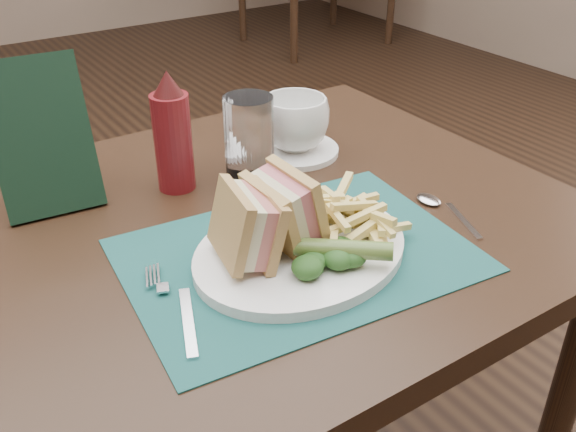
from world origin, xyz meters
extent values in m
plane|color=black|center=(0.00, 0.00, 0.00)|extent=(7.00, 7.00, 0.00)
cube|color=#164744|center=(-0.01, -0.62, 0.75)|extent=(0.47, 0.35, 0.00)
cylinder|color=#476225|center=(0.01, -0.69, 0.79)|extent=(0.11, 0.10, 0.03)
cylinder|color=white|center=(0.16, -0.36, 0.76)|extent=(0.18, 0.18, 0.01)
imported|color=white|center=(0.16, -0.36, 0.81)|extent=(0.16, 0.16, 0.09)
cylinder|color=white|center=(0.05, -0.39, 0.81)|extent=(0.10, 0.10, 0.13)
cube|color=black|center=(-0.24, -0.31, 0.86)|extent=(0.14, 0.09, 0.22)
camera|label=1|loc=(-0.41, -1.19, 1.22)|focal=40.00mm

